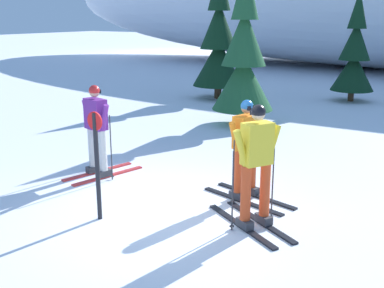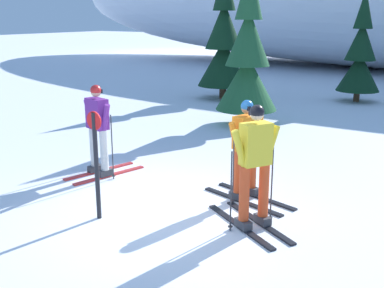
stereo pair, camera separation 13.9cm
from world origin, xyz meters
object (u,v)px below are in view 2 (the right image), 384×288
(skier_yellow_jacket, at_px, (255,164))
(skier_purple_jacket, at_px, (98,128))
(pine_tree_far_left, at_px, (224,43))
(trail_marker_post, at_px, (96,159))
(pine_tree_center_right, at_px, (360,56))
(skier_orange_jacket, at_px, (246,148))
(pine_tree_center_left, at_px, (247,59))

(skier_yellow_jacket, distance_m, skier_purple_jacket, 3.56)
(pine_tree_far_left, height_order, trail_marker_post, pine_tree_far_left)
(skier_purple_jacket, xyz_separation_m, pine_tree_far_left, (-2.43, 8.86, 1.07))
(pine_tree_far_left, xyz_separation_m, pine_tree_center_right, (4.31, 2.09, -0.39))
(skier_yellow_jacket, bearing_deg, skier_orange_jacket, 123.56)
(trail_marker_post, bearing_deg, pine_tree_far_left, 110.44)
(skier_orange_jacket, bearing_deg, skier_yellow_jacket, -56.44)
(skier_purple_jacket, bearing_deg, trail_marker_post, -46.10)
(skier_orange_jacket, relative_size, trail_marker_post, 1.03)
(pine_tree_far_left, distance_m, pine_tree_center_left, 4.36)
(pine_tree_far_left, xyz_separation_m, trail_marker_post, (3.86, -10.34, -1.07))
(skier_yellow_jacket, bearing_deg, pine_tree_center_right, 98.24)
(skier_purple_jacket, xyz_separation_m, trail_marker_post, (1.43, -1.48, -0.00))
(skier_yellow_jacket, relative_size, skier_orange_jacket, 1.06)
(pine_tree_far_left, distance_m, trail_marker_post, 11.09)
(skier_purple_jacket, relative_size, trail_marker_post, 1.06)
(skier_orange_jacket, xyz_separation_m, trail_marker_post, (-1.47, -1.98, 0.05))
(pine_tree_center_left, bearing_deg, skier_yellow_jacket, -61.42)
(pine_tree_center_left, bearing_deg, pine_tree_far_left, 128.86)
(skier_yellow_jacket, xyz_separation_m, pine_tree_center_right, (-1.65, 11.41, 0.66))
(skier_orange_jacket, relative_size, pine_tree_center_right, 0.44)
(trail_marker_post, bearing_deg, pine_tree_center_left, 99.17)
(skier_yellow_jacket, relative_size, skier_purple_jacket, 1.04)
(skier_yellow_jacket, relative_size, pine_tree_center_left, 0.42)
(skier_orange_jacket, distance_m, pine_tree_center_right, 10.53)
(skier_orange_jacket, distance_m, pine_tree_far_left, 9.98)
(skier_purple_jacket, bearing_deg, pine_tree_center_right, 80.26)
(skier_yellow_jacket, height_order, skier_purple_jacket, skier_yellow_jacket)
(skier_yellow_jacket, xyz_separation_m, pine_tree_far_left, (-5.96, 9.32, 1.04))
(skier_yellow_jacket, relative_size, pine_tree_far_left, 0.38)
(skier_orange_jacket, bearing_deg, trail_marker_post, -126.68)
(pine_tree_center_right, distance_m, trail_marker_post, 12.46)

